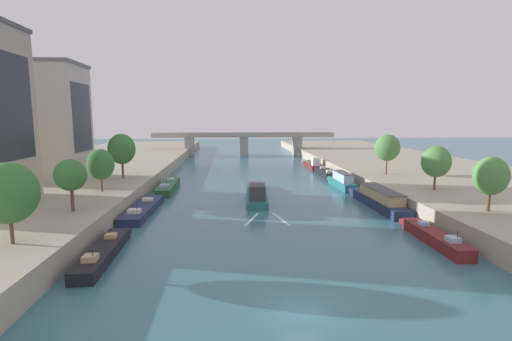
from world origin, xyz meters
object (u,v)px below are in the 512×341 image
moored_boat_left_near (168,186)px  moored_boat_left_lone (143,209)px  moored_boat_right_second (434,237)px  tree_right_second (387,148)px  tree_left_end_of_row (8,193)px  tree_right_end_of_row (436,162)px  moored_boat_right_midway (325,173)px  moored_boat_left_far (104,251)px  bridge_far (244,141)px  barge_midriver (256,193)px  moored_boat_right_lone (379,199)px  moored_boat_right_end (312,164)px  tree_right_far (491,176)px  tree_left_midway (122,149)px  tree_left_nearest (101,164)px  moored_boat_right_upstream (342,181)px  tree_left_distant (71,175)px

moored_boat_left_near → moored_boat_left_lone: bearing=-93.0°
moored_boat_right_second → tree_right_second: bearing=75.4°
tree_left_end_of_row → tree_right_end_of_row: tree_left_end_of_row is taller
moored_boat_right_midway → moored_boat_left_far: bearing=-125.5°
moored_boat_right_midway → bridge_far: (-15.99, 45.22, 4.13)m
barge_midriver → tree_right_second: size_ratio=2.54×
moored_boat_right_lone → moored_boat_right_end: (-0.30, 40.93, -0.26)m
moored_boat_left_near → tree_right_far: 47.46m
moored_boat_right_midway → moored_boat_left_lone: bearing=-137.9°
moored_boat_left_near → tree_right_second: size_ratio=1.97×
moored_boat_right_lone → bridge_far: 75.15m
moored_boat_right_second → tree_left_midway: (-38.40, 28.32, 6.67)m
tree_left_end_of_row → tree_right_end_of_row: 50.32m
moored_boat_left_lone → tree_left_midway: size_ratio=1.91×
moored_boat_right_lone → tree_left_end_of_row: tree_left_end_of_row is taller
moored_boat_right_lone → tree_left_nearest: (-38.64, 1.89, 4.99)m
moored_boat_left_near → moored_boat_right_lone: bearing=-24.5°
moored_boat_right_upstream → bridge_far: bridge_far is taller
moored_boat_right_second → moored_boat_right_midway: 43.26m
tree_left_midway → tree_right_second: (46.08, 1.15, -0.13)m
moored_boat_left_far → bridge_far: 91.66m
barge_midriver → tree_left_nearest: size_ratio=3.10×
moored_boat_left_far → tree_left_nearest: (-6.31, 18.77, 5.57)m
moored_boat_left_lone → tree_left_end_of_row: (-6.06, -18.44, 6.02)m
moored_boat_right_end → tree_left_nearest: 54.97m
moored_boat_right_upstream → tree_right_second: size_ratio=1.57×
tree_right_far → tree_right_end_of_row: bearing=86.5°
moored_boat_right_second → tree_left_nearest: tree_left_nearest is taller
moored_boat_right_lone → tree_right_second: size_ratio=2.30×
tree_left_end_of_row → tree_left_midway: tree_left_midway is taller
moored_boat_left_near → tree_left_end_of_row: tree_left_end_of_row is taller
tree_left_end_of_row → tree_left_midway: bearing=90.6°
moored_boat_left_lone → moored_boat_right_second: moored_boat_right_second is taller
tree_right_end_of_row → tree_left_distant: bearing=-169.1°
moored_boat_right_second → bridge_far: (-15.77, 88.48, 4.15)m
moored_boat_right_lone → moored_boat_right_midway: bearing=90.7°
tree_left_end_of_row → tree_left_distant: 10.46m
tree_left_distant → moored_boat_right_midway: bearing=44.5°
moored_boat_left_lone → moored_boat_left_near: (0.82, 15.48, 0.13)m
moored_boat_right_second → tree_left_distant: tree_left_distant is taller
moored_boat_right_midway → tree_left_midway: size_ratio=1.71×
moored_boat_left_far → moored_boat_right_midway: size_ratio=0.98×
moored_boat_right_upstream → tree_right_far: size_ratio=1.88×
barge_midriver → moored_boat_right_second: bearing=-53.3°
moored_boat_right_midway → tree_left_midway: 41.94m
tree_left_midway → bridge_far: (22.63, 60.16, -2.52)m
barge_midriver → tree_left_midway: 23.89m
moored_boat_right_upstream → moored_boat_right_midway: (0.55, 13.47, -0.53)m
moored_boat_right_lone → moored_boat_left_lone: bearing=-178.1°
moored_boat_left_far → bridge_far: bearing=79.9°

